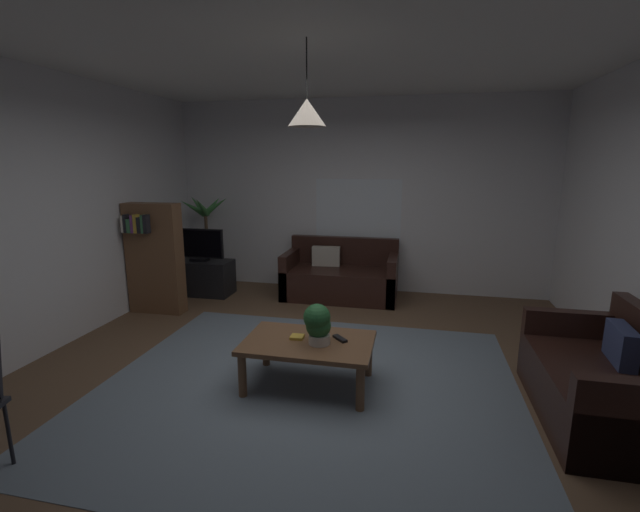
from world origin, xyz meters
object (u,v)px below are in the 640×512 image
(potted_plant_on_table, at_px, (318,323))
(tv, at_px, (199,245))
(couch_right_side, at_px, (604,386))
(coffee_table, at_px, (308,347))
(couch_under_window, at_px, (340,278))
(tv_stand, at_px, (201,277))
(pendant_lamp, at_px, (307,112))
(bookshelf_corner, at_px, (154,257))
(remote_on_table_0, at_px, (340,339))
(book_on_table_0, at_px, (297,337))
(potted_palm_corner, at_px, (207,248))

(potted_plant_on_table, relative_size, tv, 0.46)
(couch_right_side, bearing_deg, potted_plant_on_table, -90.14)
(coffee_table, height_order, potted_plant_on_table, potted_plant_on_table)
(tv, bearing_deg, couch_right_side, -27.34)
(couch_right_side, distance_m, potted_plant_on_table, 2.19)
(couch_under_window, height_order, tv_stand, couch_under_window)
(tv_stand, bearing_deg, pendant_lamp, -46.30)
(couch_right_side, relative_size, potted_plant_on_table, 4.03)
(potted_plant_on_table, xyz_separation_m, tv_stand, (-2.26, 2.31, -0.34))
(bookshelf_corner, bearing_deg, pendant_lamp, -31.36)
(couch_under_window, height_order, remote_on_table_0, couch_under_window)
(coffee_table, relative_size, tv, 1.47)
(tv, bearing_deg, potted_plant_on_table, -45.28)
(couch_right_side, bearing_deg, coffee_table, -90.98)
(potted_plant_on_table, bearing_deg, bookshelf_corner, 149.02)
(couch_right_side, relative_size, tv_stand, 1.53)
(book_on_table_0, xyz_separation_m, pendant_lamp, (0.10, -0.03, 1.84))
(bookshelf_corner, distance_m, pendant_lamp, 3.16)
(couch_right_side, height_order, book_on_table_0, couch_right_side)
(couch_under_window, bearing_deg, couch_right_side, -47.02)
(tv_stand, height_order, potted_palm_corner, potted_palm_corner)
(remote_on_table_0, bearing_deg, couch_under_window, -123.28)
(tv_stand, distance_m, pendant_lamp, 3.73)
(coffee_table, bearing_deg, remote_on_table_0, 15.93)
(tv_stand, bearing_deg, tv, -90.00)
(couch_right_side, xyz_separation_m, coffee_table, (-2.26, 0.04, 0.08))
(tv_stand, height_order, bookshelf_corner, bookshelf_corner)
(book_on_table_0, height_order, potted_palm_corner, potted_palm_corner)
(potted_plant_on_table, bearing_deg, couch_under_window, 95.56)
(couch_under_window, relative_size, remote_on_table_0, 9.88)
(coffee_table, bearing_deg, tv_stand, 133.70)
(couch_under_window, bearing_deg, remote_on_table_0, -80.36)
(couch_under_window, bearing_deg, pendant_lamp, -86.40)
(couch_right_side, height_order, tv, tv)
(tv_stand, relative_size, tv, 1.21)
(coffee_table, bearing_deg, pendant_lamp, 127.44)
(bookshelf_corner, bearing_deg, tv_stand, 77.50)
(potted_palm_corner, bearing_deg, couch_right_side, -31.08)
(couch_right_side, height_order, potted_palm_corner, potted_palm_corner)
(couch_under_window, distance_m, remote_on_table_0, 2.52)
(tv_stand, height_order, tv, tv)
(couch_under_window, distance_m, tv, 2.09)
(tv_stand, bearing_deg, bookshelf_corner, -102.50)
(potted_plant_on_table, height_order, tv, tv)
(couch_under_window, relative_size, potted_plant_on_table, 4.64)
(tv_stand, height_order, pendant_lamp, pendant_lamp)
(remote_on_table_0, relative_size, potted_plant_on_table, 0.47)
(couch_under_window, relative_size, couch_right_side, 1.15)
(pendant_lamp, bearing_deg, potted_plant_on_table, -20.15)
(potted_plant_on_table, bearing_deg, couch_right_side, -0.14)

